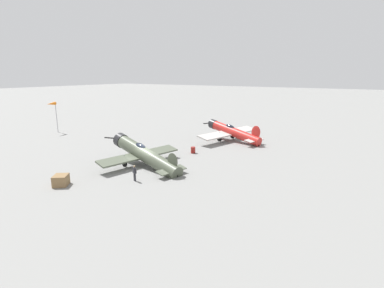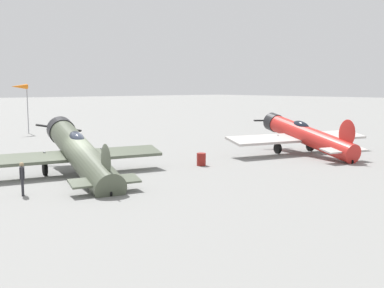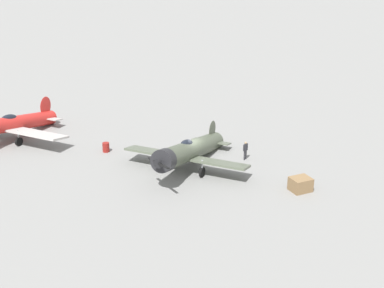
% 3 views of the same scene
% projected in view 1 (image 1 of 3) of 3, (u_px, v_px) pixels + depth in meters
% --- Properties ---
extents(ground_plane, '(400.00, 400.00, 0.00)m').
position_uv_depth(ground_plane, '(147.00, 167.00, 33.93)').
color(ground_plane, gray).
extents(airplane_foreground, '(10.38, 12.17, 3.64)m').
position_uv_depth(airplane_foreground, '(144.00, 154.00, 33.97)').
color(airplane_foreground, '#4C5442').
rests_on(airplane_foreground, ground_plane).
extents(airplane_mid_apron, '(12.17, 10.25, 3.08)m').
position_uv_depth(airplane_mid_apron, '(232.00, 132.00, 46.52)').
color(airplane_mid_apron, red).
rests_on(airplane_mid_apron, ground_plane).
extents(ground_crew_mechanic, '(0.36, 0.58, 1.59)m').
position_uv_depth(ground_crew_mechanic, '(135.00, 172.00, 29.30)').
color(ground_crew_mechanic, '#2D2D33').
rests_on(ground_crew_mechanic, ground_plane).
extents(equipment_crate, '(1.89, 1.85, 1.01)m').
position_uv_depth(equipment_crate, '(61.00, 180.00, 28.23)').
color(equipment_crate, olive).
rests_on(equipment_crate, ground_plane).
extents(fuel_drum, '(0.63, 0.63, 0.82)m').
position_uv_depth(fuel_drum, '(193.00, 150.00, 39.69)').
color(fuel_drum, maroon).
rests_on(fuel_drum, ground_plane).
extents(windsock_mast, '(1.98, 1.01, 5.42)m').
position_uv_depth(windsock_mast, '(52.00, 105.00, 51.85)').
color(windsock_mast, gray).
rests_on(windsock_mast, ground_plane).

